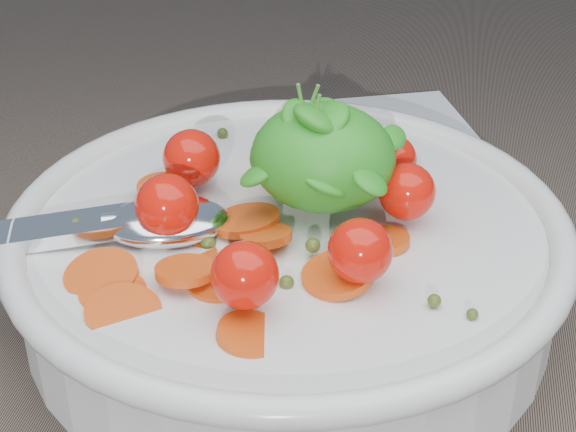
# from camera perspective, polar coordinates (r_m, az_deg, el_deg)

# --- Properties ---
(ground) EXTENTS (6.00, 6.00, 0.00)m
(ground) POSITION_cam_1_polar(r_m,az_deg,el_deg) (0.50, 1.43, -6.34)
(ground) COLOR brown
(ground) RESTS_ON ground
(bowl) EXTENTS (0.33, 0.31, 0.13)m
(bowl) POSITION_cam_1_polar(r_m,az_deg,el_deg) (0.49, -0.03, -2.39)
(bowl) COLOR white
(bowl) RESTS_ON ground
(napkin) EXTENTS (0.22, 0.20, 0.01)m
(napkin) POSITION_cam_1_polar(r_m,az_deg,el_deg) (0.68, 4.99, 4.83)
(napkin) COLOR white
(napkin) RESTS_ON ground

